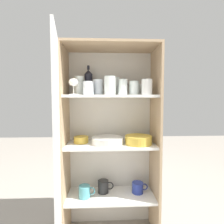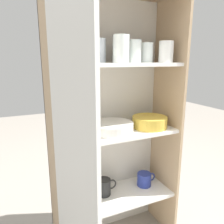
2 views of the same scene
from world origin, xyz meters
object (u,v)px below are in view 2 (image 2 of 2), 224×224
wine_bottle (79,42)px  plate_stack_white (112,127)px  coffee_mug_primary (104,187)px  mixing_bowl_large (150,121)px  serving_bowl_small (73,129)px

wine_bottle → plate_stack_white: 0.50m
coffee_mug_primary → mixing_bowl_large: bearing=-12.5°
serving_bowl_small → coffee_mug_primary: size_ratio=0.91×
wine_bottle → mixing_bowl_large: (0.40, -0.10, -0.46)m
mixing_bowl_large → coffee_mug_primary: bearing=167.5°
mixing_bowl_large → coffee_mug_primary: size_ratio=1.61×
coffee_mug_primary → serving_bowl_small: bearing=178.5°
plate_stack_white → coffee_mug_primary: 0.41m
mixing_bowl_large → coffee_mug_primary: (-0.28, 0.06, -0.41)m
mixing_bowl_large → wine_bottle: bearing=165.7°
serving_bowl_small → wine_bottle: bearing=29.9°
plate_stack_white → mixing_bowl_large: (0.25, -0.02, 0.01)m
wine_bottle → mixing_bowl_large: size_ratio=1.15×
wine_bottle → mixing_bowl_large: wine_bottle is taller
serving_bowl_small → coffee_mug_primary: serving_bowl_small is taller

